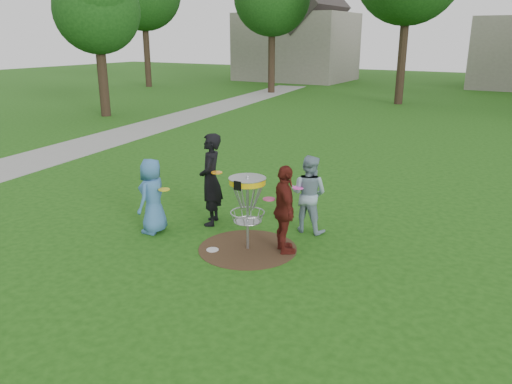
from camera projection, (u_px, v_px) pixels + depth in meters
The scene contains 10 objects.
ground at pixel (248, 249), 9.08m from camera, with size 100.00×100.00×0.00m, color #19470F.
dirt_patch at pixel (248, 248), 9.08m from camera, with size 1.80×1.80×0.01m, color #47331E.
concrete_path at pixel (140, 130), 20.47m from camera, with size 2.20×40.00×0.02m, color #9E9E99.
player_blue at pixel (152, 196), 9.65m from camera, with size 0.72×0.47×1.48m, color #376799.
player_black at pixel (211, 180), 10.02m from camera, with size 0.68×0.45×1.88m, color black.
player_grey at pixel (309, 194), 9.68m from camera, with size 0.75×0.58×1.54m, color #7E96A3.
player_maroon at pixel (285, 210), 8.71m from camera, with size 0.93×0.39×1.60m, color #541913.
disc_on_grass at pixel (212, 250), 9.00m from camera, with size 0.22×0.22×0.02m, color silver.
disc_golf_basket at pixel (247, 195), 8.77m from camera, with size 0.66×0.67×1.38m.
held_discs at pixel (236, 187), 9.35m from camera, with size 2.43×1.50×0.26m.
Camera 1 is at (4.33, -7.14, 3.71)m, focal length 35.00 mm.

